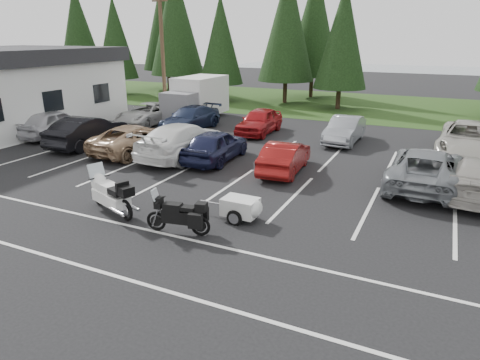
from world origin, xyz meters
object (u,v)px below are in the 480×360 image
(box_truck, at_px, (193,99))
(car_far_3, at_px, (345,130))
(car_near_0, at_px, (55,123))
(car_far_4, at_px, (470,140))
(adventure_motorcycle, at_px, (177,212))
(car_near_5, at_px, (285,157))
(car_far_0, at_px, (148,114))
(car_near_7, at_px, (479,178))
(car_far_2, at_px, (259,121))
(car_near_4, at_px, (216,145))
(car_near_1, at_px, (88,131))
(cargo_trailer, at_px, (240,209))
(touring_motorcycle, at_px, (110,191))
(car_near_3, at_px, (184,140))
(car_near_2, at_px, (136,139))
(car_near_6, at_px, (426,168))
(car_far_1, at_px, (190,118))
(utility_pole, at_px, (162,50))

(box_truck, height_order, car_far_3, box_truck)
(car_near_0, bearing_deg, car_far_4, -169.67)
(box_truck, xyz_separation_m, adventure_motorcycle, (9.03, -15.76, -0.76))
(car_far_3, distance_m, car_far_4, 6.14)
(car_near_5, height_order, car_far_0, car_far_0)
(car_near_7, distance_m, car_far_3, 8.92)
(car_far_2, relative_size, car_far_4, 0.73)
(car_near_4, distance_m, car_far_2, 6.40)
(car_near_1, xyz_separation_m, cargo_trailer, (11.54, -5.28, -0.42))
(car_near_1, distance_m, touring_motorcycle, 9.90)
(car_near_0, height_order, car_near_3, car_near_3)
(car_far_3, distance_m, touring_motorcycle, 14.14)
(car_far_4, bearing_deg, car_far_3, -179.74)
(car_near_2, xyz_separation_m, car_far_0, (-3.92, 6.22, -0.02))
(car_near_5, height_order, car_near_7, car_near_7)
(car_near_2, xyz_separation_m, car_far_2, (3.89, 6.77, 0.04))
(car_near_3, xyz_separation_m, car_far_3, (6.39, 6.35, -0.12))
(car_near_3, distance_m, car_near_6, 10.85)
(car_far_2, bearing_deg, car_near_3, -102.35)
(car_far_1, bearing_deg, touring_motorcycle, -65.80)
(car_near_5, relative_size, adventure_motorcycle, 1.81)
(car_near_2, xyz_separation_m, car_near_5, (7.89, 0.19, -0.04))
(utility_pole, bearing_deg, adventure_motorcycle, -54.12)
(cargo_trailer, bearing_deg, car_far_1, 129.39)
(car_near_6, relative_size, car_far_4, 0.92)
(car_near_3, bearing_deg, car_far_1, -56.85)
(box_truck, relative_size, car_far_3, 1.30)
(car_far_1, xyz_separation_m, adventure_motorcycle, (7.55, -12.87, -0.03))
(car_near_1, distance_m, car_far_0, 6.29)
(car_near_2, height_order, car_far_1, car_far_1)
(car_near_2, bearing_deg, car_far_1, -81.16)
(car_near_1, relative_size, car_far_3, 1.13)
(cargo_trailer, bearing_deg, car_near_4, 126.22)
(car_near_0, xyz_separation_m, car_near_7, (21.94, -0.52, -0.07))
(utility_pole, height_order, car_near_0, utility_pole)
(car_near_6, bearing_deg, car_far_4, -104.89)
(touring_motorcycle, bearing_deg, car_far_2, 111.17)
(car_near_3, bearing_deg, car_far_4, -150.62)
(car_near_1, height_order, car_far_2, car_near_1)
(car_near_2, relative_size, car_near_4, 1.15)
(car_near_3, height_order, car_near_4, car_near_3)
(car_near_5, xyz_separation_m, car_near_6, (5.61, 0.48, 0.10))
(car_far_1, xyz_separation_m, touring_motorcycle, (4.67, -12.50, 0.06))
(car_near_7, relative_size, car_far_3, 1.16)
(box_truck, xyz_separation_m, car_far_0, (-1.97, -2.56, -0.76))
(car_near_6, height_order, car_near_7, car_near_6)
(car_near_7, distance_m, adventure_motorcycle, 11.05)
(utility_pole, xyz_separation_m, car_near_1, (0.77, -8.30, -3.90))
(car_near_3, distance_m, car_near_7, 12.68)
(car_near_0, relative_size, car_near_1, 0.96)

